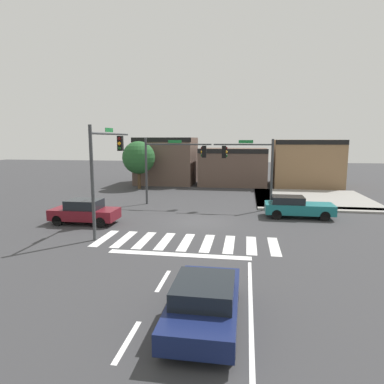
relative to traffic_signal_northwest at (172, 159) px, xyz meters
name	(u,v)px	position (x,y,z in m)	size (l,w,h in m)	color
ground_plane	(198,222)	(2.96, -5.51, -3.78)	(120.00, 120.00, 0.00)	#353538
crosswalk_near	(186,242)	(2.96, -10.01, -3.77)	(9.61, 3.09, 0.01)	silver
lane_markings	(184,307)	(4.12, -16.93, -3.77)	(6.80, 18.75, 0.01)	white
bike_detector_marking	(209,275)	(4.65, -14.20, -3.77)	(1.05, 1.05, 0.01)	yellow
curb_corner_northeast	(307,199)	(11.45, 3.91, -3.70)	(10.00, 10.60, 0.15)	gray
storefront_row	(238,163)	(4.99, 13.56, -1.19)	(23.52, 6.88, 5.56)	brown
traffic_signal_northwest	(172,159)	(0.00, 0.00, 0.00)	(5.50, 0.32, 5.51)	#383A3D
traffic_signal_northeast	(250,161)	(6.29, -0.51, -0.05)	(4.59, 0.32, 5.39)	#383A3D
traffic_signal_southwest	(106,159)	(-1.96, -8.54, 0.48)	(0.32, 5.63, 6.12)	#383A3D
car_navy	(204,301)	(4.89, -17.76, -3.08)	(1.95, 4.48, 1.36)	#141E4C
car_teal	(296,207)	(9.52, -3.16, -3.02)	(4.59, 1.86, 1.47)	#196B70
car_maroon	(85,212)	(-4.17, -7.07, -2.99)	(4.23, 1.86, 1.56)	maroon
roadside_tree	(139,158)	(-5.54, 8.49, -0.39)	(3.54, 3.54, 5.17)	#4C3823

